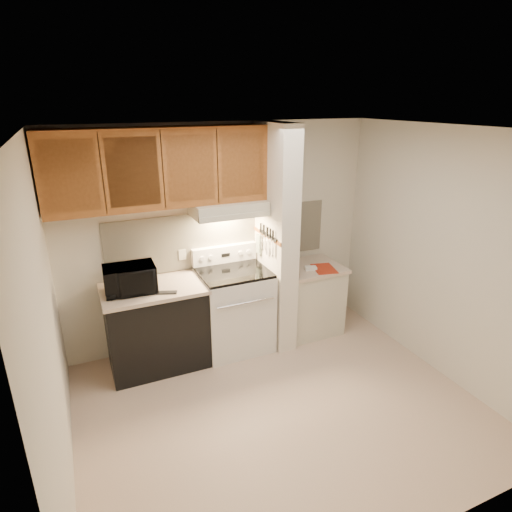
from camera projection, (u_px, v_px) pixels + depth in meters
floor at (280, 406)px, 4.02m from camera, size 3.60×3.60×0.00m
ceiling at (286, 130)px, 3.15m from camera, size 3.60×3.60×0.00m
wall_back at (222, 236)px, 4.87m from camera, size 3.60×2.50×0.02m
wall_left at (47, 329)px, 2.90m from camera, size 0.02×3.00×2.50m
wall_right at (443, 255)px, 4.27m from camera, size 0.02×3.00×2.50m
backsplash at (223, 237)px, 4.87m from camera, size 2.60×0.02×0.63m
range_body at (234, 311)px, 4.85m from camera, size 0.76×0.65×0.92m
oven_window at (245, 320)px, 4.56m from camera, size 0.50×0.01×0.30m
oven_handle at (246, 303)px, 4.45m from camera, size 0.65×0.02×0.02m
cooktop at (234, 272)px, 4.68m from camera, size 0.74×0.64×0.03m
range_backguard at (224, 254)px, 4.89m from camera, size 0.76×0.08×0.20m
range_display at (226, 255)px, 4.85m from camera, size 0.10×0.01×0.04m
range_knob_left_outer at (202, 259)px, 4.74m from camera, size 0.05×0.02×0.05m
range_knob_left_inner at (211, 257)px, 4.78m from camera, size 0.05×0.02×0.05m
range_knob_right_inner at (240, 253)px, 4.92m from camera, size 0.05×0.02×0.05m
range_knob_right_outer at (248, 252)px, 4.96m from camera, size 0.05×0.02×0.05m
dishwasher_front at (157, 328)px, 4.53m from camera, size 1.00×0.63×0.87m
left_countertop at (153, 289)px, 4.37m from camera, size 1.04×0.67×0.04m
spoon_rest at (167, 292)px, 4.23m from camera, size 0.21×0.13×0.01m
teal_jar at (150, 288)px, 4.25m from camera, size 0.11×0.11×0.09m
outlet at (182, 255)px, 4.72m from camera, size 0.08×0.01×0.12m
microwave at (130, 279)px, 4.22m from camera, size 0.51×0.35×0.27m
partition_pillar at (276, 239)px, 4.76m from camera, size 0.22×0.70×2.50m
pillar_trim at (267, 236)px, 4.70m from camera, size 0.01×0.70×0.04m
knife_strip at (268, 235)px, 4.65m from camera, size 0.02×0.42×0.04m
knife_blade_a at (273, 249)px, 4.55m from camera, size 0.01×0.03×0.16m
knife_handle_a at (273, 235)px, 4.50m from camera, size 0.02×0.02×0.10m
knife_blade_b at (270, 247)px, 4.61m from camera, size 0.01×0.04×0.18m
knife_handle_b at (270, 233)px, 4.56m from camera, size 0.02×0.02×0.10m
knife_blade_c at (267, 246)px, 4.69m from camera, size 0.01×0.04×0.20m
knife_handle_c at (268, 232)px, 4.62m from camera, size 0.02×0.02×0.10m
knife_blade_d at (264, 242)px, 4.75m from camera, size 0.01×0.04×0.16m
knife_handle_d at (264, 229)px, 4.70m from camera, size 0.02×0.02×0.10m
knife_blade_e at (261, 241)px, 4.82m from camera, size 0.01×0.04×0.18m
knife_handle_e at (261, 227)px, 4.77m from camera, size 0.02×0.02×0.10m
oven_mitt at (259, 244)px, 4.89m from camera, size 0.03×0.09×0.23m
right_cab_base at (308, 300)px, 5.23m from camera, size 0.70×0.60×0.81m
right_countertop at (310, 268)px, 5.09m from camera, size 0.74×0.64×0.04m
red_folder at (324, 269)px, 4.99m from camera, size 0.30×0.37×0.01m
white_box at (311, 268)px, 4.97m from camera, size 0.15×0.13×0.04m
range_hood at (228, 208)px, 4.55m from camera, size 0.78×0.44×0.15m
hood_lip at (235, 217)px, 4.39m from camera, size 0.78×0.04×0.06m
upper_cabinets at (159, 168)px, 4.17m from camera, size 2.18×0.33×0.77m
cab_door_a at (69, 176)px, 3.72m from camera, size 0.46×0.01×0.63m
cab_gap_a at (102, 174)px, 3.82m from camera, size 0.01×0.01×0.73m
cab_door_b at (133, 172)px, 3.93m from camera, size 0.46×0.01×0.63m
cab_gap_b at (163, 170)px, 4.03m from camera, size 0.01×0.01×0.73m
cab_door_c at (191, 168)px, 4.14m from camera, size 0.46×0.01×0.63m
cab_gap_c at (218, 167)px, 4.24m from camera, size 0.01×0.01×0.73m
cab_door_d at (243, 165)px, 4.34m from camera, size 0.46×0.01×0.63m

